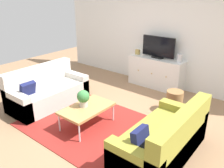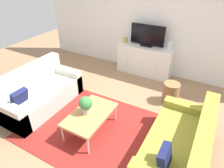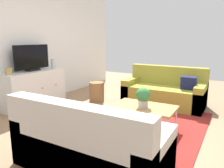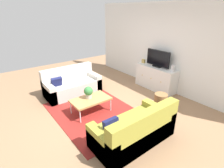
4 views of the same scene
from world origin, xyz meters
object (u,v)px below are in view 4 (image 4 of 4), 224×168
object	(u,v)px
couch_right_side	(136,131)
glass_vase	(173,68)
couch_left_side	(71,85)
tv_console	(156,78)
potted_plant	(88,92)
wicker_basket	(160,102)
flat_screen_tv	(158,59)
coffee_table	(91,100)
mantel_clock	(143,61)

from	to	relation	value
couch_right_side	glass_vase	size ratio (longest dim) A/B	8.35
glass_vase	couch_right_side	bearing A→B (deg)	-69.19
couch_left_side	tv_console	distance (m)	2.75
potted_plant	wicker_basket	world-z (taller)	potted_plant
couch_left_side	flat_screen_tv	world-z (taller)	flat_screen_tv
couch_right_side	tv_console	world-z (taller)	couch_right_side
coffee_table	wicker_basket	size ratio (longest dim) A/B	2.19
couch_right_side	mantel_clock	size ratio (longest dim) A/B	12.88
potted_plant	flat_screen_tv	bearing A→B (deg)	87.76
glass_vase	mantel_clock	world-z (taller)	glass_vase
couch_left_side	tv_console	xyz separation A→B (m)	(1.38, 2.37, 0.10)
glass_vase	mantel_clock	bearing A→B (deg)	180.00
flat_screen_tv	mantel_clock	distance (m)	0.62
coffee_table	glass_vase	world-z (taller)	glass_vase
mantel_clock	wicker_basket	xyz separation A→B (m)	(1.54, -0.94, -0.60)
tv_console	wicker_basket	world-z (taller)	tv_console
potted_plant	flat_screen_tv	world-z (taller)	flat_screen_tv
coffee_table	flat_screen_tv	world-z (taller)	flat_screen_tv
wicker_basket	flat_screen_tv	bearing A→B (deg)	134.95
couch_left_side	wicker_basket	xyz separation A→B (m)	(2.34, 1.44, -0.05)
couch_left_side	flat_screen_tv	xyz separation A→B (m)	(1.38, 2.39, 0.75)
potted_plant	flat_screen_tv	size ratio (longest dim) A/B	0.36
wicker_basket	tv_console	bearing A→B (deg)	135.56
glass_vase	wicker_basket	size ratio (longest dim) A/B	0.45
couch_left_side	potted_plant	bearing A→B (deg)	-5.26
flat_screen_tv	glass_vase	distance (m)	0.60
mantel_clock	tv_console	bearing A→B (deg)	-0.00
couch_left_side	coffee_table	xyz separation A→B (m)	(1.36, -0.11, 0.08)
flat_screen_tv	tv_console	bearing A→B (deg)	-90.00
couch_right_side	mantel_clock	world-z (taller)	mantel_clock
couch_right_side	couch_left_side	bearing A→B (deg)	180.00
couch_left_side	tv_console	world-z (taller)	couch_left_side
tv_console	mantel_clock	distance (m)	0.73
wicker_basket	couch_right_side	bearing A→B (deg)	-69.83
coffee_table	flat_screen_tv	size ratio (longest dim) A/B	1.13
tv_console	wicker_basket	xyz separation A→B (m)	(0.96, -0.94, -0.16)
couch_right_side	flat_screen_tv	xyz separation A→B (m)	(-1.48, 2.39, 0.75)
couch_left_side	flat_screen_tv	distance (m)	2.86
mantel_clock	couch_right_side	bearing A→B (deg)	-48.98
couch_right_side	potted_plant	size ratio (longest dim) A/B	5.38
coffee_table	tv_console	xyz separation A→B (m)	(0.03, 2.48, 0.02)
couch_right_side	flat_screen_tv	bearing A→B (deg)	121.79
glass_vase	wicker_basket	xyz separation A→B (m)	(0.37, -0.94, -0.64)
tv_console	flat_screen_tv	size ratio (longest dim) A/B	1.64
couch_left_side	wicker_basket	distance (m)	2.75
potted_plant	wicker_basket	xyz separation A→B (m)	(1.05, 1.55, -0.34)
couch_left_side	coffee_table	bearing A→B (deg)	-4.59
couch_left_side	mantel_clock	bearing A→B (deg)	71.37
tv_console	glass_vase	size ratio (longest dim) A/B	7.00
flat_screen_tv	coffee_table	bearing A→B (deg)	-90.61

